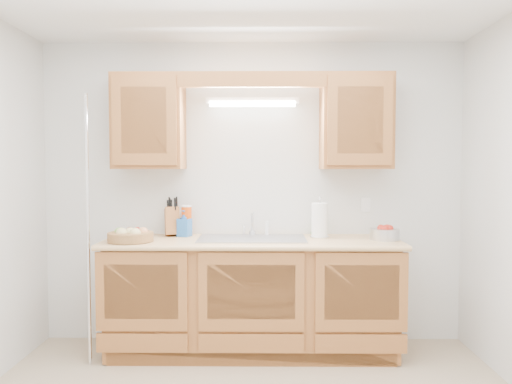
{
  "coord_description": "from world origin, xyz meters",
  "views": [
    {
      "loc": [
        0.07,
        -2.69,
        1.47
      ],
      "look_at": [
        0.03,
        0.85,
        1.29
      ],
      "focal_mm": 35.0,
      "sensor_mm": 36.0,
      "label": 1
    }
  ],
  "objects_px": {
    "fruit_basket": "(131,235)",
    "paper_towel": "(320,221)",
    "apple_bowl": "(385,233)",
    "knife_block": "(172,221)"
  },
  "relations": [
    {
      "from": "fruit_basket",
      "to": "paper_towel",
      "type": "height_order",
      "value": "paper_towel"
    },
    {
      "from": "fruit_basket",
      "to": "apple_bowl",
      "type": "xyz_separation_m",
      "value": [
        1.95,
        0.11,
        0.0
      ]
    },
    {
      "from": "fruit_basket",
      "to": "knife_block",
      "type": "bearing_deg",
      "value": 53.4
    },
    {
      "from": "apple_bowl",
      "to": "paper_towel",
      "type": "bearing_deg",
      "value": 166.09
    },
    {
      "from": "apple_bowl",
      "to": "fruit_basket",
      "type": "bearing_deg",
      "value": -176.71
    },
    {
      "from": "paper_towel",
      "to": "fruit_basket",
      "type": "bearing_deg",
      "value": -170.9
    },
    {
      "from": "knife_block",
      "to": "fruit_basket",
      "type": "bearing_deg",
      "value": -141.94
    },
    {
      "from": "fruit_basket",
      "to": "knife_block",
      "type": "relative_size",
      "value": 1.17
    },
    {
      "from": "knife_block",
      "to": "apple_bowl",
      "type": "xyz_separation_m",
      "value": [
        1.7,
        -0.23,
        -0.07
      ]
    },
    {
      "from": "fruit_basket",
      "to": "paper_towel",
      "type": "xyz_separation_m",
      "value": [
        1.46,
        0.23,
        0.09
      ]
    }
  ]
}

